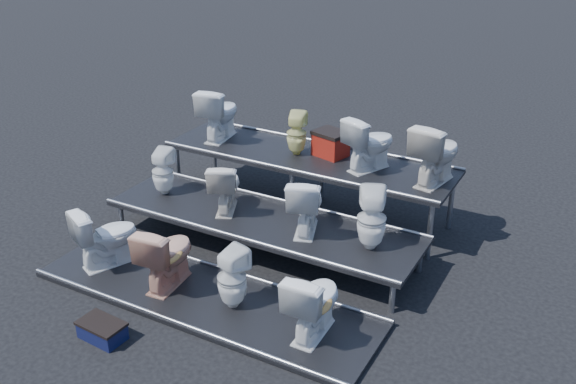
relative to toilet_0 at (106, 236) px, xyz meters
The scene contains 18 objects.
ground 2.00m from the toilet_0, 41.88° to the left, with size 80.00×80.00×0.00m, color black.
tier_front 1.51m from the toilet_0, ahead, with size 4.20×1.20×0.06m, color black.
tier_mid 1.96m from the toilet_0, 41.88° to the left, with size 4.20×1.20×0.46m, color black.
tier_back 2.98m from the toilet_0, 60.85° to the left, with size 4.20×1.20×0.86m, color black.
toilet_0 is the anchor object (origin of this frame).
toilet_1 0.94m from the toilet_0, ahead, with size 0.45×0.79×0.80m, color tan.
toilet_2 1.85m from the toilet_0, ahead, with size 0.33×0.33×0.73m, color white.
toilet_3 2.85m from the toilet_0, ahead, with size 0.44×0.77×0.79m, color white.
toilet_4 1.35m from the toilet_0, 95.65° to the left, with size 0.29×0.30×0.65m, color white.
toilet_5 1.62m from the toilet_0, 55.29° to the left, with size 0.38×0.67×0.69m, color silver.
toilet_6 2.49m from the toilet_0, 31.95° to the left, with size 0.41×0.73×0.74m, color white.
toilet_7 3.25m from the toilet_0, 23.78° to the left, with size 0.34×0.35×0.76m, color white.
toilet_8 2.72m from the toilet_0, 91.19° to the left, with size 0.45×0.78×0.80m, color white.
toilet_9 2.98m from the toilet_0, 64.10° to the left, with size 0.28×0.29×0.62m, color #E8E591.
toilet_10 3.61m from the toilet_0, 47.63° to the left, with size 0.42×0.73×0.75m, color white.
toilet_11 4.26m from the toilet_0, 38.44° to the left, with size 0.46×0.80×0.82m, color silver.
red_crate 3.31m from the toilet_0, 58.32° to the left, with size 0.44×0.35×0.31m, color maroon.
step_stool 1.47m from the toilet_0, 50.16° to the right, with size 0.48×0.29×0.17m, color #0E1234.
Camera 1 is at (3.81, -6.24, 4.35)m, focal length 40.00 mm.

